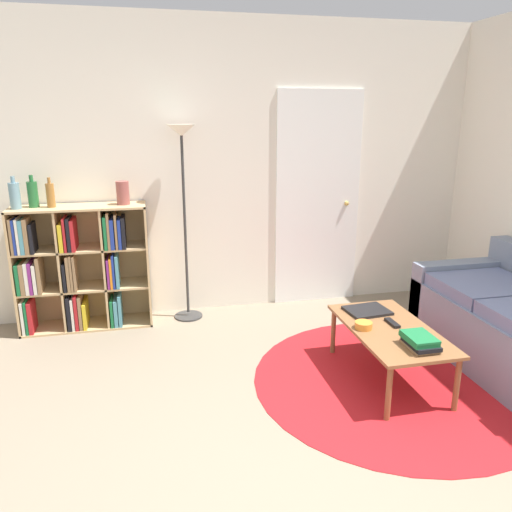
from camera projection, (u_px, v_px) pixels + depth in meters
wall_back at (239, 171)px, 4.52m from camera, size 7.45×0.11×2.60m
rug at (395, 380)px, 3.47m from camera, size 1.97×1.97×0.01m
bookshelf at (78, 268)px, 4.23m from camera, size 1.08×0.34×1.06m
floor_lamp at (183, 167)px, 4.19m from camera, size 0.25×0.25×1.70m
coffee_table at (390, 333)px, 3.40m from camera, size 0.54×0.99×0.38m
laptop at (367, 311)px, 3.66m from camera, size 0.33×0.27×0.02m
bowl at (364, 325)px, 3.38m from camera, size 0.12×0.12×0.05m
book_stack_on_table at (420, 342)px, 3.09m from camera, size 0.17×0.23×0.08m
remote at (392, 323)px, 3.45m from camera, size 0.05×0.16×0.02m
bottle_left at (15, 195)px, 3.94m from camera, size 0.08×0.08×0.26m
bottle_middle at (33, 194)px, 4.01m from camera, size 0.08×0.08×0.26m
bottle_right at (50, 195)px, 4.01m from camera, size 0.07×0.07×0.24m
vase_on_shelf at (123, 193)px, 4.14m from camera, size 0.11×0.11×0.19m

